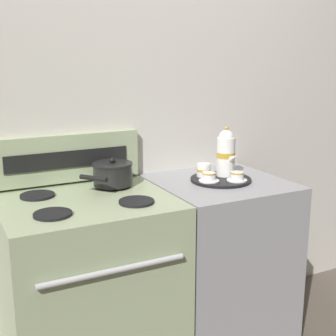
% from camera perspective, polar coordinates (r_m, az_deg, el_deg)
% --- Properties ---
extents(wall_back, '(6.00, 0.05, 2.20)m').
position_cam_1_polar(wall_back, '(2.47, -5.42, 4.06)').
color(wall_back, beige).
rests_on(wall_back, ground).
extents(stove, '(0.75, 0.67, 0.90)m').
position_cam_1_polar(stove, '(2.26, -9.51, -14.55)').
color(stove, '#9EAD84').
rests_on(stove, ground).
extents(control_panel, '(0.74, 0.05, 0.24)m').
position_cam_1_polar(control_panel, '(2.34, -12.26, 1.16)').
color(control_panel, '#9EAD84').
rests_on(control_panel, stove).
extents(side_counter, '(0.63, 0.64, 0.88)m').
position_cam_1_polar(side_counter, '(2.54, 6.09, -11.28)').
color(side_counter, '#939399').
rests_on(side_counter, ground).
extents(saucepan, '(0.28, 0.26, 0.13)m').
position_cam_1_polar(saucepan, '(2.26, -6.80, -0.69)').
color(saucepan, black).
rests_on(saucepan, stove).
extents(serving_tray, '(0.31, 0.31, 0.01)m').
position_cam_1_polar(serving_tray, '(2.39, 6.41, -1.38)').
color(serving_tray, black).
rests_on(serving_tray, side_counter).
extents(teapot, '(0.10, 0.15, 0.26)m').
position_cam_1_polar(teapot, '(2.41, 7.09, 1.87)').
color(teapot, white).
rests_on(teapot, serving_tray).
extents(teacup_left, '(0.10, 0.10, 0.05)m').
position_cam_1_polar(teacup_left, '(2.34, 8.40, -1.02)').
color(teacup_left, white).
rests_on(teacup_left, serving_tray).
extents(teacup_right, '(0.10, 0.10, 0.05)m').
position_cam_1_polar(teacup_right, '(2.31, 5.03, -1.09)').
color(teacup_right, white).
rests_on(teacup_right, serving_tray).
extents(creamer_jug, '(0.07, 0.07, 0.07)m').
position_cam_1_polar(creamer_jug, '(2.40, 4.38, -0.25)').
color(creamer_jug, white).
rests_on(creamer_jug, serving_tray).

